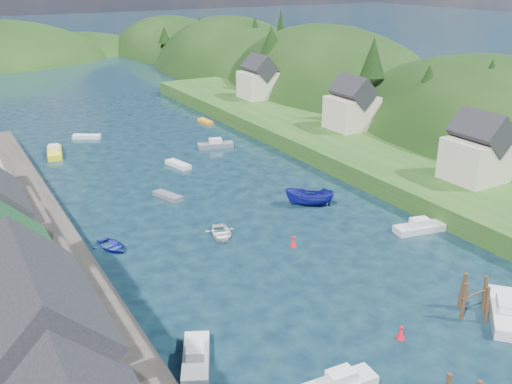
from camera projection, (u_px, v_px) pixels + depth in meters
ground at (177, 169)px, 79.51m from camera, size 600.00×600.00×0.00m
hillside_right at (327, 134)px, 123.35m from camera, size 36.00×245.56×48.00m
far_hills at (33, 91)px, 183.82m from camera, size 103.00×68.00×44.00m
hill_trees at (140, 73)px, 87.27m from camera, size 92.19×151.36×12.53m
quay_left at (38, 319)px, 43.79m from camera, size 12.00×110.00×2.00m
quayside_buildings at (33, 360)px, 29.68m from camera, size 8.00×35.84×12.90m
terrace_right at (363, 152)px, 82.69m from camera, size 16.00×120.00×2.40m
right_bank_cottages at (345, 107)px, 89.09m from camera, size 9.00×59.24×8.41m
piling_cluster_far at (474, 300)px, 45.66m from camera, size 2.97×2.80×3.74m
channel_buoy_near at (401, 333)px, 42.96m from camera, size 0.70×0.70×1.10m
channel_buoy_far at (293, 242)px, 57.25m from camera, size 0.70×0.70×1.10m
moored_boats at (290, 272)px, 51.16m from camera, size 35.58×92.68×2.43m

